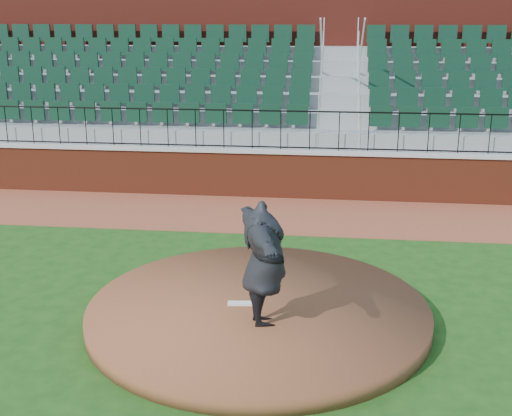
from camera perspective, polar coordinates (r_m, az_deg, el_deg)
The scene contains 10 objects.
ground at distance 11.10m, azimuth -0.92°, elevation -8.65°, with size 90.00×90.00×0.00m, color #1B4313.
warning_track at distance 16.12m, azimuth 1.63°, elevation -0.50°, with size 34.00×3.20×0.01m, color brown.
field_wall at distance 17.50m, azimuth 2.12°, elevation 2.89°, with size 34.00×0.35×1.20m, color maroon.
wall_cap at distance 17.36m, azimuth 2.15°, elevation 4.97°, with size 34.00×0.45×0.10m, color #B7B7B7.
wall_railing at distance 17.26m, azimuth 2.17°, elevation 6.76°, with size 34.00×0.05×1.00m, color black, non-canonical shape.
seating_stands at distance 19.87m, azimuth 2.83°, elevation 9.50°, with size 34.00×5.10×4.60m, color gray, non-canonical shape.
concourse_wall at distance 22.60m, azimuth 3.36°, elevation 11.49°, with size 34.00×0.50×5.50m, color maroon.
pitchers_mound at distance 10.68m, azimuth 0.19°, elevation -8.97°, with size 5.46×5.46×0.25m, color brown.
pitching_rubber at distance 10.62m, azimuth -1.02°, elevation -8.27°, with size 0.53×0.13×0.04m, color white.
pitcher at distance 9.64m, azimuth 0.70°, elevation -4.84°, with size 2.36×0.64×1.92m, color black.
Camera 1 is at (1.36, -9.95, 4.72)m, focal length 46.13 mm.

